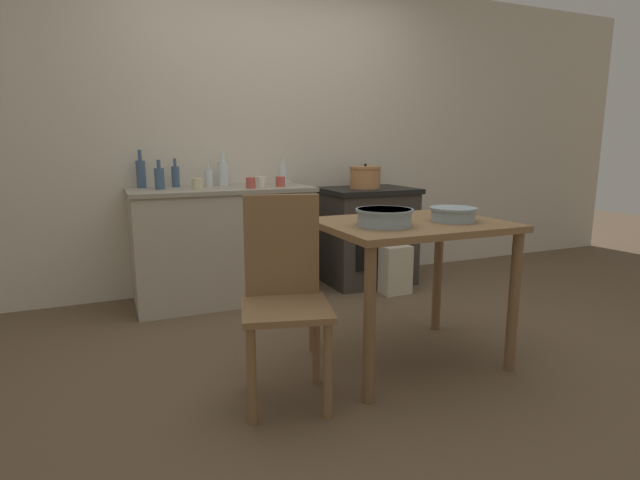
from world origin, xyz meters
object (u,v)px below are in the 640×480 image
cup_right (280,182)px  cup_end_right (197,184)px  chair (284,293)px  bottle_center (283,174)px  flour_sack (395,270)px  bottle_far_left (159,178)px  bottle_center_left (141,173)px  cup_mid_right (261,182)px  bottle_left (176,176)px  cup_far_right (251,183)px  bottle_center_right (223,173)px  mixing_bowl_large (384,217)px  stock_pot (365,177)px  work_table (411,244)px  bottle_mid_left (209,177)px  mixing_bowl_small (453,213)px  stove (366,235)px

cup_right → cup_end_right: bearing=177.0°
chair → cup_end_right: (-0.11, 1.55, 0.40)m
bottle_center → flour_sack: bearing=-34.6°
bottle_far_left → bottle_center: (0.97, 0.09, -0.00)m
bottle_center_left → cup_mid_right: size_ratio=3.63×
bottle_left → cup_far_right: (0.49, -0.34, -0.04)m
bottle_left → bottle_center_right: bearing=-2.5°
bottle_far_left → bottle_center: bearing=5.2°
bottle_center_right → cup_right: bearing=-36.4°
mixing_bowl_large → bottle_far_left: bearing=119.2°
bottle_center_right → cup_far_right: bearing=-67.7°
flour_sack → bottle_center_right: size_ratio=1.53×
cup_end_right → stock_pot: bearing=2.5°
stock_pot → cup_right: size_ratio=3.48×
work_table → cup_right: (-0.25, 1.42, 0.25)m
bottle_left → bottle_center: bearing=-4.6°
bottle_mid_left → cup_mid_right: bearing=-26.3°
bottle_center → stock_pot: bearing=-10.8°
bottle_center_right → cup_far_right: size_ratio=3.22×
bottle_center → mixing_bowl_small: bearing=-78.4°
flour_sack → bottle_left: (-1.60, 0.59, 0.76)m
stove → mixing_bowl_large: mixing_bowl_large is taller
bottle_center_left → cup_mid_right: bearing=-18.0°
chair → mixing_bowl_large: size_ratio=3.30×
mixing_bowl_small → cup_end_right: cup_end_right is taller
stove → bottle_mid_left: bottle_mid_left is taller
cup_mid_right → cup_far_right: 0.14m
cup_mid_right → cup_end_right: cup_end_right is taller
cup_end_right → stove: bearing=3.2°
cup_right → bottle_mid_left: bearing=155.9°
work_table → cup_right: bearing=100.0°
cup_mid_right → bottle_mid_left: bearing=153.7°
stock_pot → mixing_bowl_small: size_ratio=1.07×
stove → stock_pot: 0.51m
bottle_mid_left → bottle_center: bottle_center is taller
mixing_bowl_small → bottle_mid_left: bottle_mid_left is taller
mixing_bowl_large → cup_far_right: 1.48m
chair → stock_pot: size_ratio=3.55×
chair → cup_end_right: 1.60m
bottle_mid_left → mixing_bowl_small: bearing=-60.9°
bottle_far_left → bottle_center_left: (-0.11, 0.18, 0.03)m
work_table → cup_mid_right: cup_mid_right is taller
stove → flour_sack: 0.47m
chair → bottle_left: (-0.22, 1.81, 0.44)m
flour_sack → mixing_bowl_large: bearing=-125.0°
work_table → bottle_center: size_ratio=4.55×
mixing_bowl_small → bottle_far_left: 2.11m
stock_pot → bottle_mid_left: (-1.29, 0.13, 0.03)m
cup_far_right → cup_end_right: (-0.38, 0.07, 0.00)m
work_table → bottle_far_left: size_ratio=4.55×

